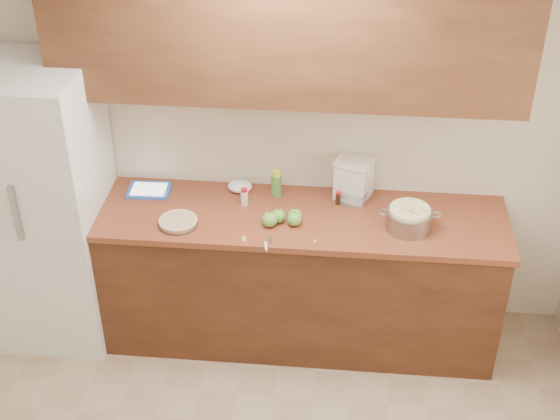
# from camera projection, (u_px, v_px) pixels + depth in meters

# --- Properties ---
(room_shell) EXTENTS (3.60, 3.60, 3.60)m
(room_shell) POSITION_uv_depth(u_px,v_px,m) (251.00, 338.00, 3.16)
(room_shell) COLOR tan
(room_shell) RESTS_ON ground
(counter_run) EXTENTS (2.64, 0.68, 0.92)m
(counter_run) POSITION_uv_depth(u_px,v_px,m) (283.00, 275.00, 4.85)
(counter_run) COLOR #562C18
(counter_run) RESTS_ON ground
(upper_cabinets) EXTENTS (2.60, 0.34, 0.70)m
(upper_cabinets) POSITION_uv_depth(u_px,v_px,m) (287.00, 38.00, 4.15)
(upper_cabinets) COLOR brown
(upper_cabinets) RESTS_ON room_shell
(fridge) EXTENTS (0.70, 0.70, 1.80)m
(fridge) POSITION_uv_depth(u_px,v_px,m) (45.00, 207.00, 4.69)
(fridge) COLOR white
(fridge) RESTS_ON ground
(pie) EXTENTS (0.23, 0.23, 0.04)m
(pie) POSITION_uv_depth(u_px,v_px,m) (178.00, 222.00, 4.49)
(pie) COLOR silver
(pie) RESTS_ON counter_run
(colander) EXTENTS (0.36, 0.27, 0.13)m
(colander) POSITION_uv_depth(u_px,v_px,m) (409.00, 218.00, 4.44)
(colander) COLOR gray
(colander) RESTS_ON counter_run
(flour_canister) EXTENTS (0.27, 0.27, 0.26)m
(flour_canister) POSITION_uv_depth(u_px,v_px,m) (354.00, 177.00, 4.69)
(flour_canister) COLOR silver
(flour_canister) RESTS_ON counter_run
(tablet) EXTENTS (0.26, 0.20, 0.02)m
(tablet) POSITION_uv_depth(u_px,v_px,m) (149.00, 190.00, 4.80)
(tablet) COLOR blue
(tablet) RESTS_ON counter_run
(paring_knife) EXTENTS (0.05, 0.15, 0.01)m
(paring_knife) POSITION_uv_depth(u_px,v_px,m) (267.00, 245.00, 4.32)
(paring_knife) COLOR gray
(paring_knife) RESTS_ON counter_run
(lemon_bottle) EXTENTS (0.06, 0.06, 0.17)m
(lemon_bottle) POSITION_uv_depth(u_px,v_px,m) (276.00, 184.00, 4.72)
(lemon_bottle) COLOR #4C8C38
(lemon_bottle) RESTS_ON counter_run
(cinnamon_shaker) EXTENTS (0.05, 0.05, 0.11)m
(cinnamon_shaker) POSITION_uv_depth(u_px,v_px,m) (244.00, 197.00, 4.65)
(cinnamon_shaker) COLOR beige
(cinnamon_shaker) RESTS_ON counter_run
(vanilla_bottle) EXTENTS (0.03, 0.03, 0.09)m
(vanilla_bottle) POSITION_uv_depth(u_px,v_px,m) (338.00, 198.00, 4.66)
(vanilla_bottle) COLOR black
(vanilla_bottle) RESTS_ON counter_run
(mixing_bowl) EXTENTS (0.19, 0.19, 0.07)m
(mixing_bowl) POSITION_uv_depth(u_px,v_px,m) (352.00, 195.00, 4.69)
(mixing_bowl) COLOR silver
(mixing_bowl) RESTS_ON counter_run
(paper_towel) EXTENTS (0.17, 0.15, 0.06)m
(paper_towel) POSITION_uv_depth(u_px,v_px,m) (240.00, 186.00, 4.79)
(paper_towel) COLOR white
(paper_towel) RESTS_ON counter_run
(apple_left) EXTENTS (0.08, 0.08, 0.10)m
(apple_left) POSITION_uv_depth(u_px,v_px,m) (278.00, 216.00, 4.50)
(apple_left) COLOR #60A73A
(apple_left) RESTS_ON counter_run
(apple_center) EXTENTS (0.08, 0.08, 0.09)m
(apple_center) POSITION_uv_depth(u_px,v_px,m) (295.00, 215.00, 4.51)
(apple_center) COLOR #60A73A
(apple_center) RESTS_ON counter_run
(apple_front) EXTENTS (0.09, 0.09, 0.10)m
(apple_front) POSITION_uv_depth(u_px,v_px,m) (270.00, 219.00, 4.46)
(apple_front) COLOR #60A73A
(apple_front) RESTS_ON counter_run
(apple_extra) EXTENTS (0.08, 0.08, 0.10)m
(apple_extra) POSITION_uv_depth(u_px,v_px,m) (294.00, 219.00, 4.47)
(apple_extra) COLOR #60A73A
(apple_extra) RESTS_ON counter_run
(peel_a) EXTENTS (0.03, 0.05, 0.00)m
(peel_a) POSITION_uv_depth(u_px,v_px,m) (244.00, 239.00, 4.38)
(peel_a) COLOR #89BF5D
(peel_a) RESTS_ON counter_run
(peel_b) EXTENTS (0.05, 0.03, 0.00)m
(peel_b) POSITION_uv_depth(u_px,v_px,m) (266.00, 218.00, 4.56)
(peel_b) COLOR #89BF5D
(peel_b) RESTS_ON counter_run
(peel_c) EXTENTS (0.02, 0.03, 0.00)m
(peel_c) POSITION_uv_depth(u_px,v_px,m) (315.00, 241.00, 4.36)
(peel_c) COLOR #89BF5D
(peel_c) RESTS_ON counter_run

